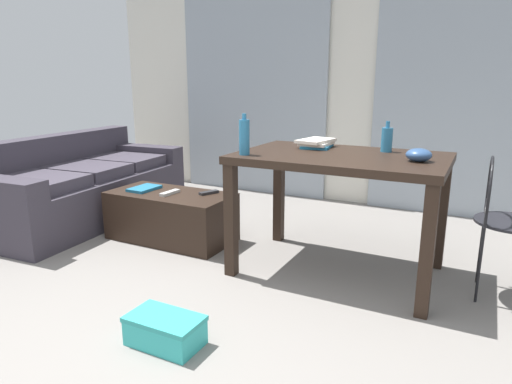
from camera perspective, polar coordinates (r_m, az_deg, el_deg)
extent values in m
plane|color=gray|center=(3.09, 0.55, -9.93)|extent=(8.03, 8.03, 0.00)
cube|color=silver|center=(4.76, 12.24, 14.38)|extent=(5.75, 0.10, 2.62)
cube|color=#99A3AD|center=(5.09, -0.45, 13.14)|extent=(1.72, 0.03, 2.35)
cube|color=#99A3AD|center=(4.51, 25.74, 11.67)|extent=(1.72, 0.03, 2.35)
cube|color=#38333D|center=(4.45, -20.87, -0.57)|extent=(1.06, 2.04, 0.40)
cube|color=#38333D|center=(4.63, -24.49, 4.39)|extent=(0.35, 1.99, 0.35)
cube|color=#38333D|center=(5.06, -14.23, 4.85)|extent=(0.93, 0.27, 0.16)
cube|color=#3E3944|center=(4.75, -16.35, 3.77)|extent=(0.71, 0.55, 0.10)
cube|color=#3E3944|center=(4.37, -20.68, 2.56)|extent=(0.71, 0.55, 0.10)
cube|color=#3E3944|center=(4.01, -25.81, 1.11)|extent=(0.71, 0.55, 0.10)
cube|color=black|center=(3.67, -10.69, -3.03)|extent=(0.99, 0.48, 0.39)
cube|color=black|center=(2.92, 10.72, 4.22)|extent=(1.30, 0.85, 0.05)
cube|color=black|center=(2.91, -3.19, -3.63)|extent=(0.07, 0.07, 0.74)
cube|color=black|center=(2.55, 20.85, -7.14)|extent=(0.07, 0.07, 0.74)
cube|color=black|center=(3.55, 2.92, -0.38)|extent=(0.07, 0.07, 0.74)
cube|color=black|center=(3.26, 22.44, -2.75)|extent=(0.07, 0.07, 0.74)
cylinder|color=black|center=(2.89, 26.47, -8.31)|extent=(0.02, 0.02, 0.45)
cylinder|color=black|center=(3.16, 26.55, -6.45)|extent=(0.02, 0.02, 0.45)
torus|color=black|center=(2.91, 27.37, 0.12)|extent=(0.02, 0.41, 0.41)
cylinder|color=black|center=(2.76, 27.19, -2.31)|extent=(0.02, 0.02, 0.16)
cylinder|color=black|center=(3.10, 27.21, -0.64)|extent=(0.02, 0.02, 0.16)
cylinder|color=teal|center=(3.08, 16.24, 6.36)|extent=(0.07, 0.07, 0.16)
cylinder|color=teal|center=(3.07, 16.36, 8.21)|extent=(0.03, 0.03, 0.04)
cylinder|color=teal|center=(2.83, -1.49, 6.93)|extent=(0.07, 0.07, 0.22)
cylinder|color=teal|center=(2.82, -1.50, 9.52)|extent=(0.03, 0.03, 0.04)
ellipsoid|color=#2D4C7A|center=(2.77, 19.93, 4.44)|extent=(0.15, 0.15, 0.08)
cube|color=#1E668C|center=(3.19, 7.75, 5.79)|extent=(0.22, 0.28, 0.02)
cube|color=silver|center=(3.19, 7.69, 6.13)|extent=(0.19, 0.25, 0.02)
cube|color=silver|center=(3.17, 7.58, 6.47)|extent=(0.23, 0.31, 0.02)
cube|color=#9EA0A5|center=(3.06, 19.53, 4.64)|extent=(0.07, 0.05, 0.00)
torus|color=orange|center=(3.02, 20.34, 4.46)|extent=(0.03, 0.03, 0.00)
cube|color=#9EA0A5|center=(3.07, 19.85, 4.64)|extent=(0.04, 0.08, 0.00)
torus|color=orange|center=(3.02, 20.18, 4.46)|extent=(0.03, 0.03, 0.00)
cube|color=#232326|center=(3.54, -5.99, -0.07)|extent=(0.11, 0.16, 0.02)
cube|color=#B7B7B2|center=(3.57, -10.85, -0.10)|extent=(0.06, 0.19, 0.02)
cube|color=#1E668C|center=(3.76, -13.96, 0.44)|extent=(0.17, 0.26, 0.02)
cube|color=#33B2AD|center=(2.33, -11.42, -17.05)|extent=(0.36, 0.21, 0.12)
cube|color=teal|center=(2.29, -11.51, -15.46)|extent=(0.37, 0.21, 0.02)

